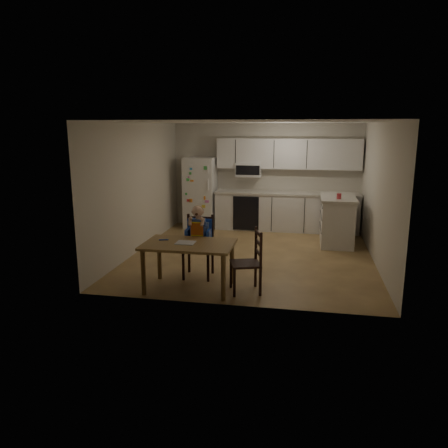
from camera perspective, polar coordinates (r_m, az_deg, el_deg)
room at (r=8.68m, az=4.19°, el=4.84°), size 4.52×5.01×2.51m
refrigerator at (r=10.64m, az=-3.11°, el=4.10°), size 0.72×0.70×1.70m
kitchen_run at (r=10.43m, az=8.04°, el=3.98°), size 3.37×0.62×2.15m
kitchen_island at (r=9.49m, az=14.51°, el=0.55°), size 0.71×1.35×1.00m
red_cup at (r=9.05m, az=14.80°, el=3.54°), size 0.09×0.09×0.11m
dining_table at (r=6.55m, az=-4.62°, el=-3.33°), size 1.34×0.86×0.72m
napkin at (r=6.53m, az=-5.04°, el=-2.44°), size 0.28×0.24×0.01m
toddler_spoon at (r=6.73m, az=-7.98°, el=-2.05°), size 0.12×0.06×0.02m
chair_booster at (r=7.10m, az=-3.34°, el=-1.28°), size 0.46×0.46×1.19m
chair_side at (r=6.46m, az=3.66°, el=-4.32°), size 0.53×0.53×0.95m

